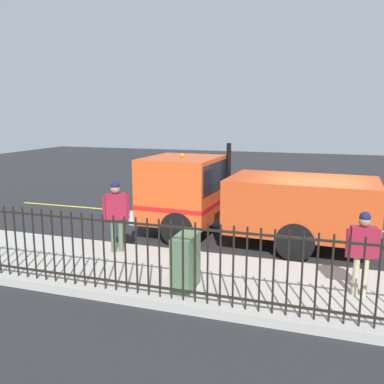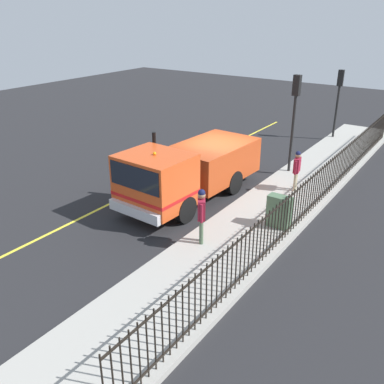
{
  "view_description": "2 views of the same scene",
  "coord_description": "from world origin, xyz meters",
  "px_view_note": "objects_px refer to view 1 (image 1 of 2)",
  "views": [
    {
      "loc": [
        10.84,
        0.1,
        3.57
      ],
      "look_at": [
        0.74,
        -3.18,
        1.52
      ],
      "focal_mm": 37.8,
      "sensor_mm": 36.0,
      "label": 1
    },
    {
      "loc": [
        8.5,
        -14.31,
        6.88
      ],
      "look_at": [
        0.76,
        -3.05,
        0.95
      ],
      "focal_mm": 39.69,
      "sensor_mm": 36.0,
      "label": 2
    }
  ],
  "objects_px": {
    "work_truck": "(238,196)",
    "utility_cabinet": "(186,262)",
    "pedestrian_distant": "(363,245)",
    "traffic_cone": "(245,212)",
    "worker_standing": "(116,209)"
  },
  "relations": [
    {
      "from": "work_truck",
      "to": "utility_cabinet",
      "type": "height_order",
      "value": "work_truck"
    },
    {
      "from": "worker_standing",
      "to": "pedestrian_distant",
      "type": "distance_m",
      "value": 5.63
    },
    {
      "from": "pedestrian_distant",
      "to": "utility_cabinet",
      "type": "xyz_separation_m",
      "value": [
        0.71,
        -3.24,
        -0.46
      ]
    },
    {
      "from": "worker_standing",
      "to": "pedestrian_distant",
      "type": "xyz_separation_m",
      "value": [
        0.82,
        5.57,
        -0.09
      ]
    },
    {
      "from": "traffic_cone",
      "to": "pedestrian_distant",
      "type": "bearing_deg",
      "value": 31.05
    },
    {
      "from": "worker_standing",
      "to": "work_truck",
      "type": "bearing_deg",
      "value": 9.4
    },
    {
      "from": "worker_standing",
      "to": "pedestrian_distant",
      "type": "height_order",
      "value": "worker_standing"
    },
    {
      "from": "work_truck",
      "to": "pedestrian_distant",
      "type": "height_order",
      "value": "work_truck"
    },
    {
      "from": "work_truck",
      "to": "utility_cabinet",
      "type": "bearing_deg",
      "value": 179.79
    },
    {
      "from": "pedestrian_distant",
      "to": "work_truck",
      "type": "bearing_deg",
      "value": 123.66
    },
    {
      "from": "work_truck",
      "to": "worker_standing",
      "type": "height_order",
      "value": "work_truck"
    },
    {
      "from": "worker_standing",
      "to": "utility_cabinet",
      "type": "xyz_separation_m",
      "value": [
        1.53,
        2.33,
        -0.55
      ]
    },
    {
      "from": "worker_standing",
      "to": "traffic_cone",
      "type": "relative_size",
      "value": 2.71
    },
    {
      "from": "work_truck",
      "to": "pedestrian_distant",
      "type": "relative_size",
      "value": 4.07
    },
    {
      "from": "work_truck",
      "to": "worker_standing",
      "type": "bearing_deg",
      "value": 136.13
    }
  ]
}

